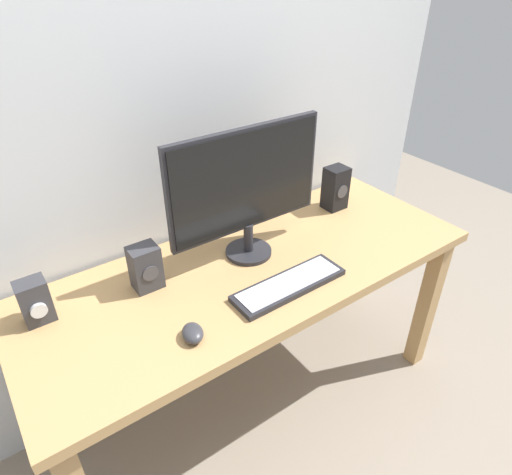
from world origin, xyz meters
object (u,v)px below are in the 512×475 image
(speaker_left, at_px, (145,267))
(monitor, at_px, (246,187))
(keyboard_primary, at_px, (289,285))
(audio_controller, at_px, (35,302))
(desk, at_px, (254,288))
(mouse, at_px, (193,333))
(speaker_right, at_px, (335,188))

(speaker_left, bearing_deg, monitor, -4.29)
(keyboard_primary, distance_m, speaker_left, 0.50)
(audio_controller, bearing_deg, monitor, -5.51)
(desk, xyz_separation_m, keyboard_primary, (0.02, -0.18, 0.12))
(mouse, relative_size, audio_controller, 0.59)
(mouse, relative_size, speaker_left, 0.55)
(desk, bearing_deg, speaker_right, 15.48)
(speaker_left, bearing_deg, audio_controller, 173.10)
(desk, distance_m, keyboard_primary, 0.21)
(speaker_right, distance_m, speaker_left, 0.93)
(keyboard_primary, xyz_separation_m, audio_controller, (-0.74, 0.33, 0.06))
(desk, distance_m, mouse, 0.43)
(speaker_left, bearing_deg, keyboard_primary, -36.35)
(desk, relative_size, speaker_left, 10.66)
(keyboard_primary, xyz_separation_m, speaker_left, (-0.40, 0.29, 0.07))
(speaker_right, bearing_deg, monitor, -172.65)
(keyboard_primary, relative_size, mouse, 4.79)
(mouse, distance_m, audio_controller, 0.50)
(speaker_right, bearing_deg, desk, -164.52)
(speaker_left, bearing_deg, mouse, -88.77)
(mouse, bearing_deg, speaker_right, 37.20)
(keyboard_primary, bearing_deg, mouse, -177.21)
(speaker_left, xyz_separation_m, audio_controller, (-0.35, 0.04, -0.01))
(keyboard_primary, distance_m, mouse, 0.39)
(desk, bearing_deg, keyboard_primary, -82.33)
(monitor, relative_size, speaker_left, 3.82)
(speaker_right, xyz_separation_m, speaker_left, (-0.93, -0.04, -0.02))
(keyboard_primary, xyz_separation_m, mouse, (-0.39, -0.02, 0.01))
(monitor, relative_size, keyboard_primary, 1.45)
(keyboard_primary, distance_m, audio_controller, 0.82)
(monitor, bearing_deg, keyboard_primary, -90.86)
(speaker_right, height_order, audio_controller, speaker_right)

